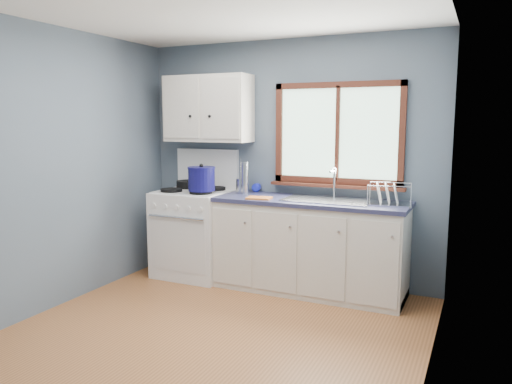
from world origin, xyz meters
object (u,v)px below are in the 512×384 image
at_px(utensil_crock, 241,185).
at_px(base_cabinets, 309,250).
at_px(thermos, 245,178).
at_px(sink, 328,207).
at_px(skillet, 188,183).
at_px(stockpot, 202,179).
at_px(gas_range, 195,230).
at_px(dish_rack, 388,199).

bearing_deg(utensil_crock, base_cabinets, -9.69).
xyz_separation_m(base_cabinets, thermos, (-0.74, 0.07, 0.68)).
xyz_separation_m(sink, skillet, (-1.65, 0.14, 0.13)).
relative_size(skillet, utensil_crock, 1.12).
xyz_separation_m(sink, stockpot, (-1.30, -0.16, 0.23)).
distance_m(base_cabinets, stockpot, 1.32).
xyz_separation_m(gas_range, thermos, (0.57, 0.09, 0.59)).
bearing_deg(base_cabinets, dish_rack, 0.54).
relative_size(gas_range, sink, 1.62).
bearing_deg(thermos, utensil_crock, 137.86).
bearing_deg(skillet, base_cabinets, 14.33).
bearing_deg(base_cabinets, stockpot, -171.59).
bearing_deg(skillet, utensil_crock, 19.71).
bearing_deg(sink, gas_range, -179.29).
bearing_deg(stockpot, base_cabinets, 8.41).
distance_m(gas_range, sink, 1.53).
distance_m(sink, stockpot, 1.33).
xyz_separation_m(sink, thermos, (-0.92, 0.07, 0.23)).
xyz_separation_m(skillet, dish_rack, (2.22, -0.13, -0.01)).
relative_size(base_cabinets, dish_rack, 4.36).
height_order(gas_range, stockpot, gas_range).
relative_size(skillet, thermos, 1.24).
distance_m(gas_range, dish_rack, 2.10).
relative_size(thermos, dish_rack, 0.78).
height_order(base_cabinets, stockpot, stockpot).
bearing_deg(gas_range, dish_rack, 0.72).
relative_size(utensil_crock, thermos, 1.10).
bearing_deg(skillet, thermos, 14.46).
relative_size(base_cabinets, thermos, 5.56).
bearing_deg(sink, utensil_crock, 172.02).
bearing_deg(thermos, stockpot, -148.12).
bearing_deg(dish_rack, utensil_crock, 167.66).
relative_size(sink, utensil_crock, 2.29).
xyz_separation_m(base_cabinets, skillet, (-1.47, 0.14, 0.58)).
bearing_deg(thermos, skillet, 174.76).
bearing_deg(stockpot, skillet, 139.44).
distance_m(skillet, stockpot, 0.48).
bearing_deg(gas_range, base_cabinets, 0.82).
height_order(gas_range, sink, gas_range).
height_order(stockpot, dish_rack, stockpot).
xyz_separation_m(stockpot, thermos, (0.38, 0.24, 0.00)).
height_order(base_cabinets, utensil_crock, utensil_crock).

